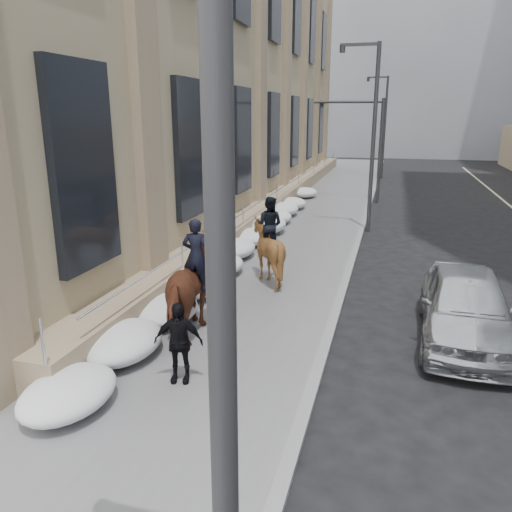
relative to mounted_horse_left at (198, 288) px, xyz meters
The scene contains 15 objects.
ground 1.99m from the mounted_horse_left, 77.62° to the right, with size 140.00×140.00×0.00m, color black.
sidewalk 8.58m from the mounted_horse_left, 87.77° to the left, with size 5.00×80.00×0.12m, color #5B5B5E.
curb 9.07m from the mounted_horse_left, 70.83° to the left, with size 0.24×80.00×0.12m, color slate.
limestone_building 20.57m from the mounted_horse_left, 104.95° to the left, with size 6.10×44.00×18.00m.
bg_building_mid 60.02m from the mounted_horse_left, 85.76° to the left, with size 30.00×12.00×28.00m, color slate.
bg_building_far 71.26m from the mounted_horse_left, 94.60° to the left, with size 24.00×12.00×20.00m, color gray.
streetlight_near 8.77m from the mounted_horse_left, 67.76° to the right, with size 1.71×0.24×8.00m.
streetlight_mid 13.28m from the mounted_horse_left, 76.19° to the left, with size 1.71×0.24×8.00m.
streetlight_far 32.80m from the mounted_horse_left, 84.60° to the left, with size 1.71×0.24×8.00m.
traffic_signal 20.81m from the mounted_horse_left, 83.31° to the left, with size 4.10×0.22×6.00m.
snow_bank 6.73m from the mounted_horse_left, 99.38° to the left, with size 1.70×18.10×0.76m.
mounted_horse_left is the anchor object (origin of this frame).
mounted_horse_right 4.20m from the mounted_horse_left, 81.44° to the left, with size 1.76×1.93×2.63m.
pedestrian 2.17m from the mounted_horse_left, 78.51° to the right, with size 0.95×0.39×1.61m, color black.
car_silver 6.22m from the mounted_horse_left, 14.70° to the left, with size 1.99×4.94×1.68m, color #A9ACB1.
Camera 1 is at (3.83, -8.61, 5.13)m, focal length 35.00 mm.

